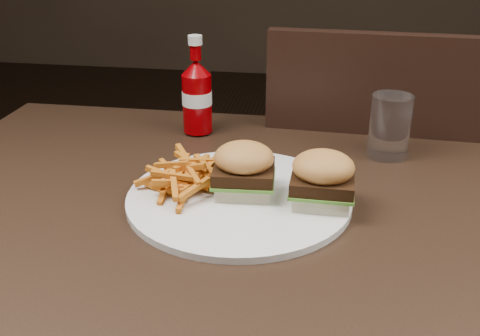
# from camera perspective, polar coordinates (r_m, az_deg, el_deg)

# --- Properties ---
(dining_table) EXTENTS (1.20, 0.80, 0.04)m
(dining_table) POSITION_cam_1_polar(r_m,az_deg,el_deg) (0.84, 3.24, -5.23)
(dining_table) COLOR black
(dining_table) RESTS_ON ground
(chair_far) EXTENTS (0.50, 0.50, 0.05)m
(chair_far) POSITION_cam_1_polar(r_m,az_deg,el_deg) (1.47, 12.72, -5.19)
(chair_far) COLOR black
(chair_far) RESTS_ON ground
(plate) EXTENTS (0.34, 0.34, 0.01)m
(plate) POSITION_cam_1_polar(r_m,az_deg,el_deg) (0.84, -0.11, -3.06)
(plate) COLOR white
(plate) RESTS_ON dining_table
(sandwich_half_a) EXTENTS (0.08, 0.08, 0.02)m
(sandwich_half_a) POSITION_cam_1_polar(r_m,az_deg,el_deg) (0.84, 0.39, -1.86)
(sandwich_half_a) COLOR beige
(sandwich_half_a) RESTS_ON plate
(sandwich_half_b) EXTENTS (0.08, 0.08, 0.02)m
(sandwich_half_b) POSITION_cam_1_polar(r_m,az_deg,el_deg) (0.82, 8.27, -2.86)
(sandwich_half_b) COLOR beige
(sandwich_half_b) RESTS_ON plate
(fries_pile) EXTENTS (0.14, 0.14, 0.04)m
(fries_pile) POSITION_cam_1_polar(r_m,az_deg,el_deg) (0.85, -5.65, -0.74)
(fries_pile) COLOR #C96B27
(fries_pile) RESTS_ON plate
(ketchup_bottle) EXTENTS (0.07, 0.07, 0.11)m
(ketchup_bottle) POSITION_cam_1_polar(r_m,az_deg,el_deg) (1.09, -4.37, 6.57)
(ketchup_bottle) COLOR #7E0004
(ketchup_bottle) RESTS_ON dining_table
(tumbler) EXTENTS (0.09, 0.09, 0.11)m
(tumbler) POSITION_cam_1_polar(r_m,az_deg,el_deg) (1.01, 14.97, 4.12)
(tumbler) COLOR white
(tumbler) RESTS_ON dining_table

